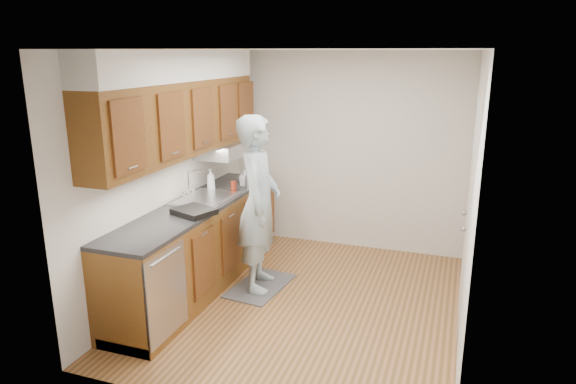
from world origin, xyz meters
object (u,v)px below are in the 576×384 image
object	(u,v)px
soap_bottle_a	(211,180)
soda_can	(234,186)
person	(259,192)
soap_bottle_c	(244,176)
soap_bottle_b	(244,178)
dish_rack	(194,211)
steel_can	(248,181)

from	to	relation	value
soap_bottle_a	soda_can	xyz separation A→B (m)	(0.27, 0.04, -0.07)
person	soda_can	world-z (taller)	person
soap_bottle_a	soap_bottle_c	bearing A→B (deg)	60.42
person	soda_can	distance (m)	0.61
person	soap_bottle_c	world-z (taller)	person
soap_bottle_a	person	bearing A→B (deg)	-25.31
person	soap_bottle_b	xyz separation A→B (m)	(-0.46, 0.67, -0.04)
person	dish_rack	xyz separation A→B (m)	(-0.47, -0.52, -0.10)
person	steel_can	world-z (taller)	person
person	soap_bottle_c	bearing A→B (deg)	20.17
soap_bottle_b	steel_can	world-z (taller)	soap_bottle_b
soap_bottle_b	soda_can	distance (m)	0.28
person	soap_bottle_c	size ratio (longest dim) A/B	11.94
soap_bottle_c	dish_rack	xyz separation A→B (m)	(0.03, -1.29, -0.06)
soap_bottle_a	dish_rack	bearing A→B (deg)	-73.17
soap_bottle_a	steel_can	size ratio (longest dim) A/B	1.87
soap_bottle_b	dish_rack	size ratio (longest dim) A/B	0.50
steel_can	soap_bottle_a	bearing A→B (deg)	-141.31
soda_can	steel_can	size ratio (longest dim) A/B	0.88
soap_bottle_a	steel_can	distance (m)	0.45
person	soap_bottle_b	size ratio (longest dim) A/B	11.44
soap_bottle_a	soda_can	size ratio (longest dim) A/B	2.14
person	soap_bottle_b	distance (m)	0.81
dish_rack	soap_bottle_b	bearing A→B (deg)	109.50
soap_bottle_b	dish_rack	world-z (taller)	soap_bottle_b
soap_bottle_b	soap_bottle_c	world-z (taller)	soap_bottle_b
soda_can	dish_rack	xyz separation A→B (m)	(-0.00, -0.91, -0.03)
dish_rack	soda_can	bearing A→B (deg)	110.09
person	soap_bottle_a	xyz separation A→B (m)	(-0.74, 0.35, -0.00)
person	soap_bottle_c	distance (m)	0.91
soap_bottle_a	dish_rack	xyz separation A→B (m)	(0.26, -0.87, -0.10)
soda_can	person	bearing A→B (deg)	-39.38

